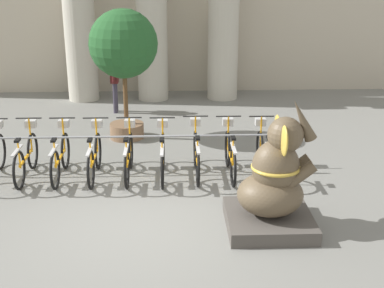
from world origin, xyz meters
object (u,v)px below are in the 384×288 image
object	(u,v)px
bicycle_3	(95,156)
potted_tree	(123,49)
bicycle_6	(196,154)
bicycle_2	(61,156)
bicycle_8	(264,154)
elephant_statue	(274,186)
bicycle_7	(230,154)
bicycle_4	(129,156)
person_pedestrian	(114,76)
bicycle_1	(26,156)
bicycle_5	(163,156)

from	to	relation	value
bicycle_3	potted_tree	size ratio (longest dim) A/B	0.59
bicycle_6	bicycle_2	bearing A→B (deg)	-179.53
bicycle_8	elephant_statue	world-z (taller)	elephant_statue
bicycle_7	bicycle_8	world-z (taller)	same
bicycle_8	bicycle_2	bearing A→B (deg)	179.49
bicycle_3	elephant_statue	world-z (taller)	elephant_statue
bicycle_4	bicycle_7	world-z (taller)	same
potted_tree	bicycle_3	bearing A→B (deg)	-100.28
bicycle_8	bicycle_4	bearing A→B (deg)	179.75
bicycle_8	person_pedestrian	world-z (taller)	person_pedestrian
bicycle_8	potted_tree	distance (m)	3.91
elephant_statue	bicycle_2	bearing A→B (deg)	149.90
elephant_statue	bicycle_6	bearing A→B (deg)	116.79
bicycle_2	potted_tree	xyz separation A→B (m)	(1.04, 2.25, 1.60)
bicycle_2	bicycle_6	world-z (taller)	same
bicycle_1	person_pedestrian	distance (m)	4.57
elephant_statue	potted_tree	world-z (taller)	potted_tree
bicycle_6	bicycle_8	xyz separation A→B (m)	(1.26, -0.05, 0.00)
potted_tree	bicycle_6	bearing A→B (deg)	-56.57
bicycle_2	bicycle_7	bearing A→B (deg)	-0.14
bicycle_1	bicycle_6	bearing A→B (deg)	0.14
bicycle_6	person_pedestrian	distance (m)	4.80
bicycle_3	bicycle_4	xyz separation A→B (m)	(0.63, 0.00, 0.00)
bicycle_7	elephant_statue	distance (m)	2.12
bicycle_1	bicycle_7	distance (m)	3.77
bicycle_4	elephant_statue	world-z (taller)	elephant_statue
bicycle_2	bicycle_4	size ratio (longest dim) A/B	1.00
bicycle_6	potted_tree	distance (m)	3.12
bicycle_2	bicycle_8	xyz separation A→B (m)	(3.77, -0.03, 0.00)
bicycle_1	bicycle_4	distance (m)	1.89
bicycle_6	bicycle_8	world-z (taller)	same
bicycle_1	person_pedestrian	bearing A→B (deg)	74.43
bicycle_7	person_pedestrian	xyz separation A→B (m)	(-2.56, 4.39, 0.55)
elephant_statue	person_pedestrian	bearing A→B (deg)	114.83
elephant_statue	bicycle_4	bearing A→B (deg)	138.49
bicycle_4	bicycle_1	bearing A→B (deg)	178.93
bicycle_3	bicycle_7	xyz separation A→B (m)	(2.52, 0.02, 0.00)
bicycle_2	bicycle_8	distance (m)	3.77
bicycle_6	potted_tree	size ratio (longest dim) A/B	0.59
bicycle_3	person_pedestrian	bearing A→B (deg)	90.54
bicycle_6	person_pedestrian	xyz separation A→B (m)	(-1.93, 4.36, 0.55)
bicycle_2	person_pedestrian	xyz separation A→B (m)	(0.59, 4.38, 0.55)
bicycle_6	bicycle_5	bearing A→B (deg)	-173.08
elephant_statue	person_pedestrian	size ratio (longest dim) A/B	1.25
bicycle_7	person_pedestrian	world-z (taller)	person_pedestrian
bicycle_1	elephant_statue	xyz separation A→B (m)	(4.20, -2.08, 0.27)
potted_tree	bicycle_2	bearing A→B (deg)	-114.81
bicycle_8	potted_tree	size ratio (longest dim) A/B	0.59
elephant_statue	person_pedestrian	xyz separation A→B (m)	(-2.99, 6.45, 0.29)
bicycle_4	bicycle_6	bearing A→B (deg)	1.97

